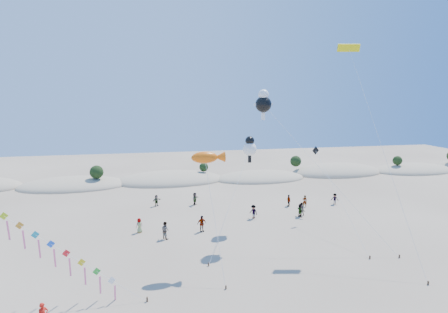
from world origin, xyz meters
TOP-DOWN VIEW (x-y plane):
  - dune_ridge at (1.06, 45.14)m, footprint 145.30×11.49m
  - fish_kite at (1.47, 12.25)m, footprint 2.96×5.92m
  - cartoon_kite_low at (7.56, 20.76)m, footprint 7.15×10.49m
  - cartoon_kite_high at (8.29, 18.17)m, footprint 11.56×9.86m
  - parafoil_kite at (16.85, 16.49)m, footprint 2.30×12.92m
  - dark_kite at (16.14, 18.75)m, footprint 1.00×12.71m
  - beachgoers at (7.06, 24.19)m, footprint 27.24×13.35m

SIDE VIEW (x-z plane):
  - dune_ridge at x=1.06m, z-range -2.67..2.90m
  - beachgoers at x=7.06m, z-range -0.08..1.75m
  - dark_kite at x=16.14m, z-range 1.69..10.49m
  - cartoon_kite_low at x=7.56m, z-range 3.91..14.24m
  - fish_kite at x=1.47m, z-range 4.47..14.49m
  - cartoon_kite_high at x=8.29m, z-range 6.36..21.83m
  - parafoil_kite at x=16.85m, z-range 9.22..29.27m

